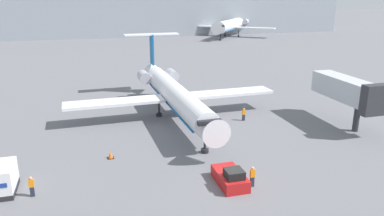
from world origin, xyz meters
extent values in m
plane|color=slate|center=(0.00, 0.00, 0.00)|extent=(600.00, 600.00, 0.00)
cube|color=#8C939E|center=(0.00, 120.00, 7.95)|extent=(180.00, 16.00, 15.89)
cylinder|color=white|center=(-0.47, 18.34, 3.20)|extent=(3.60, 24.29, 2.81)
cone|color=white|center=(-0.04, 5.12, 3.20)|extent=(2.88, 2.34, 2.81)
cube|color=black|center=(-0.07, 6.02, 3.69)|extent=(2.41, 0.78, 0.44)
cone|color=white|center=(-0.92, 31.98, 3.20)|extent=(2.63, 3.17, 2.53)
cube|color=#0C5999|center=(-0.47, 18.34, 2.29)|extent=(3.24, 21.86, 0.20)
cube|color=white|center=(7.06, 19.80, 2.57)|extent=(12.44, 3.49, 0.36)
cube|color=white|center=(-8.09, 19.30, 2.57)|extent=(12.44, 3.49, 0.36)
cylinder|color=#ADADB7|center=(1.34, 28.57, 3.55)|extent=(1.75, 2.76, 1.66)
cylinder|color=#ADADB7|center=(-2.96, 28.43, 3.55)|extent=(1.75, 2.76, 1.66)
cube|color=#0C5999|center=(-0.94, 32.60, 6.97)|extent=(0.31, 2.21, 4.75)
cube|color=white|center=(-0.94, 32.60, 9.35)|extent=(8.60, 2.08, 0.20)
cylinder|color=black|center=(-0.11, 7.24, 0.90)|extent=(0.24, 0.24, 1.80)
cylinder|color=black|center=(-0.11, 7.24, 0.20)|extent=(0.80, 0.80, 0.40)
cylinder|color=black|center=(-2.36, 20.09, 0.90)|extent=(0.24, 0.24, 1.80)
cylinder|color=black|center=(-2.36, 20.09, 0.20)|extent=(0.80, 0.80, 0.40)
cylinder|color=black|center=(1.29, 20.21, 0.90)|extent=(0.24, 0.24, 1.80)
cylinder|color=black|center=(1.29, 20.21, 0.20)|extent=(0.80, 0.80, 0.40)
cube|color=#B21919|center=(-0.02, 0.45, 0.51)|extent=(2.10, 4.04, 1.03)
cube|color=black|center=(-0.02, -0.43, 1.38)|extent=(1.47, 1.45, 0.70)
cube|color=black|center=(-0.02, 2.39, 0.36)|extent=(1.89, 0.30, 0.62)
cube|color=#232326|center=(-18.29, 4.14, 0.23)|extent=(1.95, 3.31, 0.45)
cube|color=silver|center=(-18.29, 4.14, 1.41)|extent=(1.95, 3.31, 1.92)
cube|color=#232838|center=(1.61, -0.48, 0.44)|extent=(0.32, 0.20, 0.87)
cube|color=orange|center=(1.61, -0.48, 1.22)|extent=(0.40, 0.24, 0.69)
sphere|color=tan|center=(1.61, -0.48, 1.69)|extent=(0.25, 0.25, 0.25)
cube|color=#232838|center=(7.67, 15.46, 0.40)|extent=(0.32, 0.20, 0.79)
cube|color=orange|center=(7.67, 15.46, 1.11)|extent=(0.40, 0.24, 0.63)
sphere|color=tan|center=(7.67, 15.46, 1.54)|extent=(0.23, 0.23, 0.23)
cube|color=#232838|center=(-15.95, 2.80, 0.42)|extent=(0.32, 0.20, 0.83)
cube|color=orange|center=(-15.95, 2.80, 1.16)|extent=(0.40, 0.24, 0.66)
sphere|color=tan|center=(-15.95, 2.80, 1.61)|extent=(0.24, 0.24, 0.24)
cube|color=black|center=(-9.44, 8.46, 0.02)|extent=(0.65, 0.65, 0.04)
cone|color=orange|center=(-9.44, 8.46, 0.35)|extent=(0.46, 0.46, 0.62)
cylinder|color=white|center=(40.50, 104.35, 4.31)|extent=(19.09, 23.09, 3.99)
cone|color=white|center=(31.56, 92.75, 4.31)|extent=(5.10, 4.96, 3.99)
cube|color=black|center=(32.34, 93.76, 5.00)|extent=(3.11, 2.62, 0.44)
cone|color=white|center=(49.80, 116.41, 4.31)|extent=(5.52, 5.66, 3.59)
cube|color=#0C5999|center=(40.50, 104.35, 3.01)|extent=(17.18, 20.79, 0.20)
cube|color=white|center=(48.39, 99.90, 3.41)|extent=(13.00, 11.05, 0.36)
cube|color=white|center=(34.19, 110.85, 3.41)|extent=(13.00, 11.05, 0.36)
cylinder|color=#ADADB7|center=(49.48, 111.26, 4.80)|extent=(3.42, 3.60, 2.00)
cylinder|color=#ADADB7|center=(44.90, 114.79, 4.80)|extent=(3.42, 3.60, 2.00)
cube|color=#0C5999|center=(50.34, 117.11, 8.80)|extent=(1.53, 1.89, 5.00)
cube|color=white|center=(50.34, 117.11, 11.30)|extent=(8.23, 6.92, 0.20)
cylinder|color=black|center=(33.14, 94.81, 1.16)|extent=(0.24, 0.24, 2.31)
cylinder|color=black|center=(33.14, 94.81, 0.20)|extent=(0.80, 0.80, 0.40)
cylinder|color=black|center=(39.61, 107.44, 1.16)|extent=(0.24, 0.24, 2.31)
cylinder|color=black|center=(39.61, 107.44, 0.20)|extent=(0.80, 0.80, 0.40)
cylinder|color=black|center=(43.71, 104.27, 1.16)|extent=(0.24, 0.24, 2.31)
cylinder|color=black|center=(43.71, 104.27, 0.20)|extent=(0.80, 0.80, 0.40)
cylinder|color=#2D2D33|center=(18.81, 8.39, 1.60)|extent=(0.70, 0.70, 3.20)
cube|color=#B2B7BC|center=(18.81, 11.27, 4.50)|extent=(2.60, 9.59, 2.60)
cube|color=#2D2D33|center=(18.81, 5.87, 4.50)|extent=(3.20, 1.20, 3.38)
camera|label=1|loc=(-10.85, -26.17, 15.59)|focal=35.00mm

